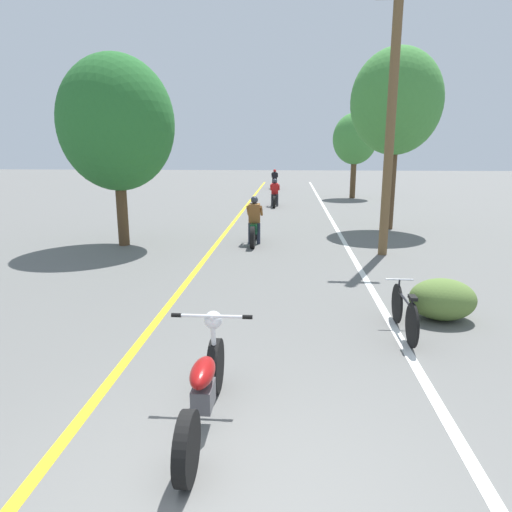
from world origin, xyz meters
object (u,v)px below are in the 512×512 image
Objects in this scene: motorcycle_foreground at (204,388)px; motorcycle_rider_mid at (275,196)px; roadside_tree_right_near at (396,102)px; bicycle_parked at (404,312)px; roadside_tree_left at (116,124)px; motorcycle_rider_lead at (254,226)px; utility_pole at (391,118)px; motorcycle_rider_far at (275,181)px; roadside_tree_right_far at (355,139)px.

motorcycle_rider_mid is at bearing 89.73° from motorcycle_foreground.
bicycle_parked is (-1.77, -9.81, -4.01)m from roadside_tree_right_near.
roadside_tree_right_near is 2.98× the size of motorcycle_rider_mid.
bicycle_parked is at bearing -81.02° from motorcycle_rider_mid.
roadside_tree_right_near is at bearing 22.41° from roadside_tree_left.
roadside_tree_left is at bearing -112.98° from motorcycle_rider_mid.
utility_pole is at bearing -18.55° from motorcycle_rider_lead.
roadside_tree_right_near is at bearing -74.38° from motorcycle_rider_far.
motorcycle_rider_far is at bearing 96.26° from bicycle_parked.
bicycle_parked is (2.56, -16.19, -0.16)m from motorcycle_rider_mid.
roadside_tree_left reaches higher than bicycle_parked.
roadside_tree_right_near is 1.27× the size of roadside_tree_right_far.
motorcycle_foreground is (-4.42, -12.44, -3.93)m from roadside_tree_right_near.
utility_pole is 1.14× the size of roadside_tree_right_near.
motorcycle_rider_far is at bearing 90.17° from motorcycle_rider_lead.
motorcycle_rider_mid is 1.28× the size of bicycle_parked.
utility_pole is 3.49× the size of motorcycle_rider_lead.
roadside_tree_right_near reaches higher than roadside_tree_left.
motorcycle_rider_lead is 0.97× the size of motorcycle_rider_mid.
motorcycle_rider_mid reaches higher than motorcycle_foreground.
roadside_tree_right_far is 0.89× the size of roadside_tree_left.
utility_pole reaches higher than roadside_tree_right_near.
motorcycle_foreground is at bearing -90.27° from motorcycle_rider_mid.
motorcycle_rider_far is at bearing 99.93° from utility_pole.
roadside_tree_left reaches higher than motorcycle_rider_mid.
motorcycle_rider_far is at bearing 91.99° from motorcycle_rider_mid.
motorcycle_foreground is at bearing -89.47° from motorcycle_rider_far.
roadside_tree_left is at bearing 137.01° from bicycle_parked.
roadside_tree_right_far reaches higher than motorcycle_foreground.
motorcycle_foreground is 1.05× the size of motorcycle_rider_mid.
utility_pole is at bearing -94.28° from roadside_tree_right_far.
roadside_tree_right_near reaches higher than motorcycle_rider_mid.
bicycle_parked is at bearing -95.22° from roadside_tree_right_far.
motorcycle_rider_mid is 1.01× the size of motorcycle_rider_far.
motorcycle_rider_mid is 16.39m from bicycle_parked.
roadside_tree_right_near is 17.83m from motorcycle_rider_far.
motorcycle_rider_mid is (-4.43, -4.29, -2.84)m from roadside_tree_right_far.
motorcycle_rider_mid is (0.09, 18.82, 0.09)m from motorcycle_foreground.
motorcycle_foreground is 18.82m from motorcycle_rider_mid.
roadside_tree_right_far is 23.73m from motorcycle_foreground.
motorcycle_rider_far reaches higher than bicycle_parked.
roadside_tree_right_far is at bearing 70.93° from motorcycle_rider_lead.
motorcycle_rider_lead reaches higher than motorcycle_rider_far.
roadside_tree_right_near reaches higher than roadside_tree_right_far.
roadside_tree_right_far is 8.25m from motorcycle_rider_far.
utility_pole is at bearing 82.27° from bicycle_parked.
motorcycle_foreground is at bearing -88.71° from motorcycle_rider_lead.
roadside_tree_left is 9.76m from bicycle_parked.
motorcycle_rider_far is 26.73m from bicycle_parked.
roadside_tree_right_near reaches higher than motorcycle_rider_lead.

